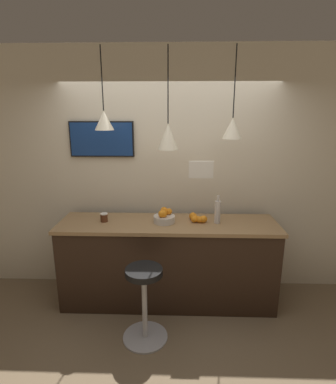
{
  "coord_description": "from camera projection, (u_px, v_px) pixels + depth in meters",
  "views": [
    {
      "loc": [
        0.1,
        -2.48,
        2.16
      ],
      "look_at": [
        0.0,
        0.65,
        1.33
      ],
      "focal_mm": 28.0,
      "sensor_mm": 36.0,
      "label": 1
    }
  ],
  "objects": [
    {
      "name": "ground_plane",
      "position": [
        166.0,
        339.0,
        2.96
      ],
      "size": [
        14.0,
        14.0,
        0.0
      ],
      "primitive_type": "plane",
      "color": "#756047"
    },
    {
      "name": "fruit_bowl",
      "position": [
        164.0,
        217.0,
        3.32
      ],
      "size": [
        0.24,
        0.24,
        0.16
      ],
      "color": "beige",
      "rests_on": "service_counter"
    },
    {
      "name": "pendant_lamp_left",
      "position": [
        104.0,
        120.0,
        3.07
      ],
      "size": [
        0.2,
        0.2,
        0.82
      ],
      "color": "black"
    },
    {
      "name": "pendant_lamp_middle",
      "position": [
        168.0,
        136.0,
        3.09
      ],
      "size": [
        0.21,
        0.21,
        1.01
      ],
      "color": "black"
    },
    {
      "name": "back_wall",
      "position": [
        169.0,
        173.0,
        3.62
      ],
      "size": [
        8.0,
        0.06,
        2.9
      ],
      "color": "beige",
      "rests_on": "ground_plane"
    },
    {
      "name": "mounted_tv",
      "position": [
        102.0,
        139.0,
        3.49
      ],
      "size": [
        0.75,
        0.04,
        0.41
      ],
      "color": "black"
    },
    {
      "name": "spread_jar",
      "position": [
        104.0,
        217.0,
        3.34
      ],
      "size": [
        0.08,
        0.08,
        0.1
      ],
      "color": "#562D19",
      "rests_on": "service_counter"
    },
    {
      "name": "hanging_menu_board",
      "position": [
        201.0,
        170.0,
        2.92
      ],
      "size": [
        0.24,
        0.01,
        0.17
      ],
      "color": "white"
    },
    {
      "name": "pendant_lamp_right",
      "position": [
        232.0,
        128.0,
        3.05
      ],
      "size": [
        0.2,
        0.2,
        0.9
      ],
      "color": "black"
    },
    {
      "name": "orange_pile",
      "position": [
        197.0,
        218.0,
        3.35
      ],
      "size": [
        0.2,
        0.18,
        0.08
      ],
      "color": "orange",
      "rests_on": "service_counter"
    },
    {
      "name": "bar_stool",
      "position": [
        144.0,
        295.0,
        2.85
      ],
      "size": [
        0.44,
        0.44,
        0.76
      ],
      "color": "#B7B7BC",
      "rests_on": "ground_plane"
    },
    {
      "name": "service_counter",
      "position": [
        168.0,
        262.0,
        3.45
      ],
      "size": [
        2.43,
        0.63,
        0.98
      ],
      "color": "black",
      "rests_on": "ground_plane"
    },
    {
      "name": "juice_bottle",
      "position": [
        218.0,
        211.0,
        3.28
      ],
      "size": [
        0.07,
        0.07,
        0.31
      ],
      "color": "silver",
      "rests_on": "service_counter"
    }
  ]
}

